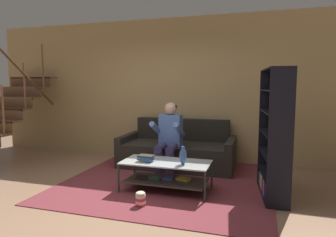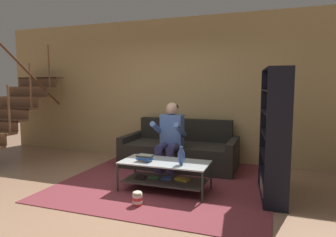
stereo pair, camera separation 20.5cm
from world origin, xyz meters
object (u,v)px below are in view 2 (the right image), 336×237
(coffee_table, at_px, (165,171))
(book_stack, at_px, (145,158))
(popcorn_tub, at_px, (137,198))
(bookshelf, at_px, (276,145))
(person_seated_center, at_px, (170,136))
(vase, at_px, (181,156))
(couch, at_px, (180,151))

(coffee_table, relative_size, book_stack, 5.05)
(coffee_table, xyz_separation_m, popcorn_tub, (-0.13, -0.65, -0.19))
(bookshelf, xyz_separation_m, popcorn_tub, (-1.65, -0.95, -0.63))
(book_stack, relative_size, popcorn_tub, 1.30)
(coffee_table, bearing_deg, book_stack, -162.77)
(book_stack, bearing_deg, popcorn_tub, -75.98)
(person_seated_center, relative_size, vase, 4.83)
(person_seated_center, relative_size, bookshelf, 0.71)
(couch, height_order, book_stack, couch)
(coffee_table, height_order, book_stack, book_stack)
(book_stack, height_order, popcorn_tub, book_stack)
(couch, relative_size, bookshelf, 1.21)
(person_seated_center, relative_size, book_stack, 4.92)
(couch, xyz_separation_m, bookshelf, (1.70, -1.05, 0.44))
(coffee_table, distance_m, vase, 0.40)
(couch, distance_m, book_stack, 1.45)
(person_seated_center, xyz_separation_m, popcorn_tub, (0.06, -1.42, -0.58))
(popcorn_tub, bearing_deg, coffee_table, 78.23)
(vase, bearing_deg, bookshelf, 17.55)
(popcorn_tub, bearing_deg, book_stack, 104.02)
(coffee_table, relative_size, bookshelf, 0.72)
(bookshelf, bearing_deg, coffee_table, -168.79)
(coffee_table, bearing_deg, popcorn_tub, -101.77)
(person_seated_center, xyz_separation_m, bookshelf, (1.70, -0.47, 0.05))
(book_stack, bearing_deg, bookshelf, 12.16)
(book_stack, distance_m, bookshelf, 1.84)
(vase, distance_m, popcorn_tub, 0.83)
(coffee_table, relative_size, vase, 4.96)
(vase, height_order, book_stack, vase)
(couch, distance_m, popcorn_tub, 2.00)
(popcorn_tub, bearing_deg, person_seated_center, 92.23)
(book_stack, relative_size, bookshelf, 0.14)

